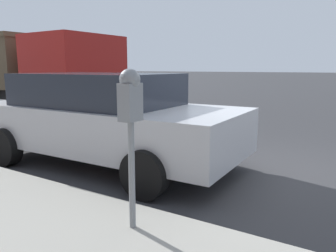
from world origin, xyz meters
TOP-DOWN VIEW (x-y plane):
  - ground_plane at (0.00, 0.00)m, footprint 220.00×220.00m
  - parking_meter at (-2.65, 0.70)m, footprint 0.21×0.19m
  - car_silver at (-0.86, 2.66)m, footprint 2.20×4.61m
  - dump_truck at (2.96, 10.21)m, footprint 3.15×7.78m

SIDE VIEW (x-z plane):
  - ground_plane at x=0.00m, z-range 0.00..0.00m
  - car_silver at x=-0.86m, z-range 0.04..1.58m
  - parking_meter at x=-2.65m, z-range 0.52..2.02m
  - dump_truck at x=2.96m, z-range 0.20..3.00m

